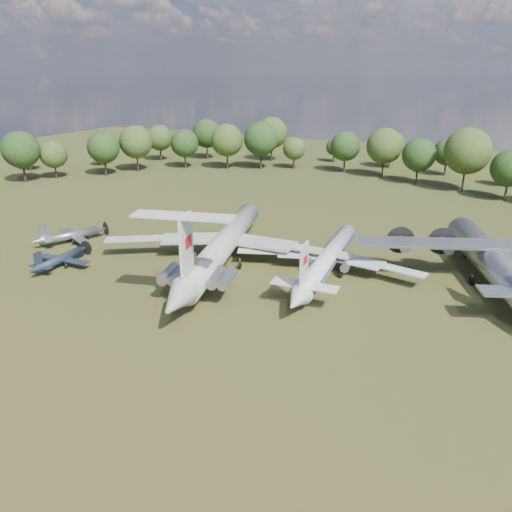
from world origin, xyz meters
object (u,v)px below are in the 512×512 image
at_px(tu104_jet, 328,262).
at_px(person_on_il62, 195,259).
at_px(small_prop_northwest, 72,237).
at_px(an12_transport, 491,264).
at_px(il62_airliner, 224,248).
at_px(small_prop_west, 61,261).

xyz_separation_m(tu104_jet, person_on_il62, (-12.47, -16.96, 4.13)).
bearing_deg(small_prop_northwest, an12_transport, 35.98).
distance_m(il62_airliner, tu104_jet, 16.53).
bearing_deg(small_prop_west, an12_transport, 18.02).
relative_size(il62_airliner, small_prop_northwest, 3.56).
bearing_deg(an12_transport, il62_airliner, 173.56).
xyz_separation_m(small_prop_northwest, person_on_il62, (33.16, -10.20, 4.98)).
bearing_deg(small_prop_northwest, tu104_jet, 32.59).
height_order(small_prop_west, small_prop_northwest, small_prop_northwest).
xyz_separation_m(il62_airliner, small_prop_northwest, (-29.42, -3.56, -1.48)).
bearing_deg(il62_airliner, small_prop_west, -164.95).
relative_size(tu104_jet, person_on_il62, 20.05).
distance_m(il62_airliner, person_on_il62, 14.69).
height_order(il62_airliner, tu104_jet, il62_airliner).
bearing_deg(an12_transport, person_on_il62, -166.71).
bearing_deg(small_prop_west, il62_airliner, 26.99).
xyz_separation_m(il62_airliner, tu104_jet, (16.21, 3.20, -0.63)).
bearing_deg(person_on_il62, small_prop_northwest, -16.51).
bearing_deg(il62_airliner, person_on_il62, -90.00).
distance_m(tu104_jet, small_prop_northwest, 46.13).
bearing_deg(small_prop_west, tu104_jet, 19.54).
relative_size(an12_transport, small_prop_west, 3.21).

